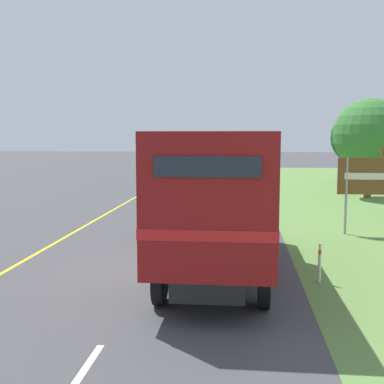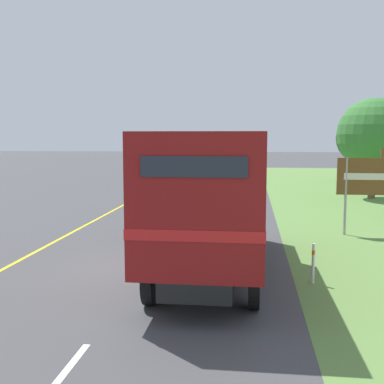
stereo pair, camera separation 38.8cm
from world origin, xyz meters
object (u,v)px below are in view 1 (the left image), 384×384
(highway_sign, at_px, (370,179))
(horse_trailer_truck, at_px, (218,196))
(delineator_post, at_px, (320,262))
(lead_car_white, at_px, (164,181))
(roadside_tree_mid, at_px, (370,135))
(roadside_tree_far, at_px, (357,138))

(highway_sign, bearing_deg, horse_trailer_truck, -133.28)
(delineator_post, bearing_deg, lead_car_white, 112.23)
(roadside_tree_mid, bearing_deg, roadside_tree_far, 80.81)
(roadside_tree_mid, relative_size, roadside_tree_far, 1.04)
(horse_trailer_truck, height_order, highway_sign, horse_trailer_truck)
(horse_trailer_truck, bearing_deg, roadside_tree_mid, 64.25)
(horse_trailer_truck, xyz_separation_m, lead_car_white, (-3.69, 14.40, -0.98))
(roadside_tree_far, bearing_deg, horse_trailer_truck, -109.93)
(lead_car_white, distance_m, roadside_tree_mid, 11.74)
(roadside_tree_mid, height_order, delineator_post, roadside_tree_mid)
(highway_sign, height_order, delineator_post, highway_sign)
(roadside_tree_mid, bearing_deg, delineator_post, -107.62)
(lead_car_white, height_order, roadside_tree_mid, roadside_tree_mid)
(horse_trailer_truck, xyz_separation_m, delineator_post, (2.43, -0.58, -1.46))
(horse_trailer_truck, distance_m, lead_car_white, 14.90)
(roadside_tree_far, relative_size, delineator_post, 5.61)
(lead_car_white, bearing_deg, roadside_tree_far, 40.40)
(lead_car_white, relative_size, delineator_post, 4.81)
(horse_trailer_truck, height_order, delineator_post, horse_trailer_truck)
(horse_trailer_truck, distance_m, delineator_post, 2.89)
(horse_trailer_truck, relative_size, highway_sign, 2.67)
(horse_trailer_truck, xyz_separation_m, roadside_tree_far, (9.20, 25.37, 1.40))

